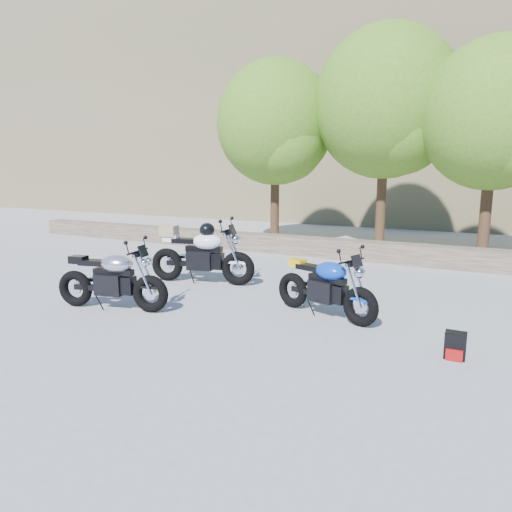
# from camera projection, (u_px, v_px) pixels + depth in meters

# --- Properties ---
(ground) EXTENTS (90.00, 90.00, 0.00)m
(ground) POSITION_uv_depth(u_px,v_px,m) (216.00, 309.00, 7.50)
(ground) COLOR gray
(ground) RESTS_ON ground
(stone_wall) EXTENTS (22.00, 0.55, 0.50)m
(stone_wall) POSITION_uv_depth(u_px,v_px,m) (330.00, 248.00, 12.21)
(stone_wall) COLOR #4A3C31
(stone_wall) RESTS_ON ground
(hillside) EXTENTS (80.00, 30.00, 15.00)m
(hillside) POSITION_uv_depth(u_px,v_px,m) (498.00, 90.00, 28.95)
(hillside) COLOR brown
(hillside) RESTS_ON ground
(tree_decid_left) EXTENTS (3.67, 3.67, 5.62)m
(tree_decid_left) POSITION_uv_depth(u_px,v_px,m) (277.00, 127.00, 14.16)
(tree_decid_left) COLOR #382314
(tree_decid_left) RESTS_ON ground
(tree_decid_mid) EXTENTS (4.08, 4.08, 6.24)m
(tree_decid_mid) POSITION_uv_depth(u_px,v_px,m) (389.00, 108.00, 12.87)
(tree_decid_mid) COLOR #382314
(tree_decid_mid) RESTS_ON ground
(tree_decid_right) EXTENTS (3.54, 3.54, 5.41)m
(tree_decid_right) POSITION_uv_depth(u_px,v_px,m) (498.00, 120.00, 11.13)
(tree_decid_right) COLOR #382314
(tree_decid_right) RESTS_ON ground
(silver_bike) EXTENTS (1.97, 0.75, 1.00)m
(silver_bike) POSITION_uv_depth(u_px,v_px,m) (112.00, 280.00, 7.41)
(silver_bike) COLOR black
(silver_bike) RESTS_ON ground
(white_bike) EXTENTS (2.22, 0.81, 1.24)m
(white_bike) POSITION_uv_depth(u_px,v_px,m) (201.00, 254.00, 9.22)
(white_bike) COLOR black
(white_bike) RESTS_ON ground
(blue_bike) EXTENTS (1.86, 0.81, 0.96)m
(blue_bike) POSITION_uv_depth(u_px,v_px,m) (325.00, 287.00, 7.04)
(blue_bike) COLOR black
(blue_bike) RESTS_ON ground
(backpack) EXTENTS (0.25, 0.21, 0.33)m
(backpack) POSITION_uv_depth(u_px,v_px,m) (455.00, 346.00, 5.46)
(backpack) COLOR black
(backpack) RESTS_ON ground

